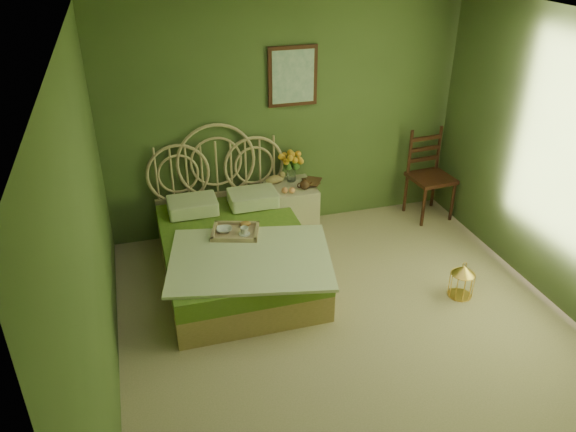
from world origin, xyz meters
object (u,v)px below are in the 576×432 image
object	(u,v)px
chair	(428,169)
bed	(235,251)
nightstand	(290,204)
birdcage	(462,281)

from	to	relation	value
chair	bed	bearing A→B (deg)	-168.87
bed	chair	xyz separation A→B (m)	(2.50, 0.70, 0.30)
nightstand	birdcage	bearing A→B (deg)	-53.53
nightstand	chair	world-z (taller)	chair
nightstand	chair	bearing A→B (deg)	-0.17
nightstand	birdcage	size ratio (longest dim) A/B	3.00
nightstand	birdcage	distance (m)	2.07
chair	birdcage	xyz separation A→B (m)	(-0.49, -1.66, -0.42)
chair	birdcage	distance (m)	1.78
bed	nightstand	distance (m)	1.05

